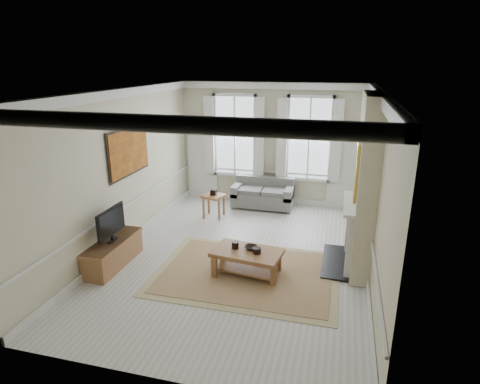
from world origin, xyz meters
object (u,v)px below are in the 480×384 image
(tv_stand, at_px, (113,253))
(side_table, at_px, (214,199))
(sofa, at_px, (263,195))
(coffee_table, at_px, (247,255))

(tv_stand, bearing_deg, side_table, 69.48)
(sofa, distance_m, coffee_table, 3.81)
(sofa, relative_size, side_table, 2.66)
(side_table, distance_m, coffee_table, 3.10)
(side_table, bearing_deg, sofa, 45.00)
(coffee_table, xyz_separation_m, tv_stand, (-2.68, -0.34, -0.14))
(sofa, xyz_separation_m, tv_stand, (-2.23, -4.12, -0.08))
(coffee_table, bearing_deg, tv_stand, -165.49)
(sofa, xyz_separation_m, side_table, (-1.10, -1.10, 0.15))
(side_table, distance_m, tv_stand, 3.23)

